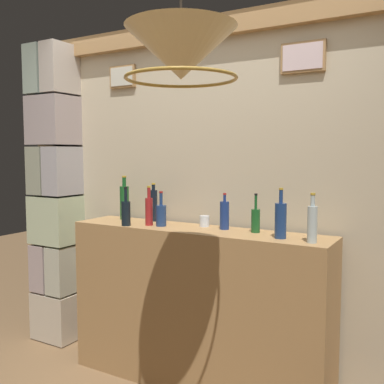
{
  "coord_description": "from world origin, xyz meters",
  "views": [
    {
      "loc": [
        1.47,
        -1.74,
        1.6
      ],
      "look_at": [
        0.0,
        0.78,
        1.34
      ],
      "focal_mm": 41.76,
      "sensor_mm": 36.0,
      "label": 1
    }
  ],
  "objects": [
    {
      "name": "pendant_lamp",
      "position": [
        0.38,
        0.03,
        2.04
      ],
      "size": [
        0.52,
        0.52,
        0.5
      ],
      "color": "beige"
    },
    {
      "name": "stone_pillar",
      "position": [
        -1.41,
        0.94,
        1.22
      ],
      "size": [
        0.38,
        0.35,
        2.47
      ],
      "color": "#C2B39B",
      "rests_on": "ground"
    },
    {
      "name": "liquor_bottle_port",
      "position": [
        -0.26,
        0.8,
        1.17
      ],
      "size": [
        0.07,
        0.07,
        0.24
      ],
      "color": "navy",
      "rests_on": "bar_shelf_unit"
    },
    {
      "name": "liquor_bottle_mezcal",
      "position": [
        0.18,
        0.9,
        1.19
      ],
      "size": [
        0.06,
        0.06,
        0.24
      ],
      "color": "navy",
      "rests_on": "bar_shelf_unit"
    },
    {
      "name": "liquor_bottle_whiskey",
      "position": [
        -0.43,
        0.96,
        1.21
      ],
      "size": [
        0.06,
        0.06,
        0.28
      ],
      "color": "black",
      "rests_on": "bar_shelf_unit"
    },
    {
      "name": "panelled_rear_partition",
      "position": [
        0.0,
        1.1,
        1.35
      ],
      "size": [
        3.56,
        0.15,
        2.54
      ],
      "color": "#BCAD8E",
      "rests_on": "ground"
    },
    {
      "name": "liquor_bottle_vodka",
      "position": [
        0.4,
        0.89,
        1.17
      ],
      "size": [
        0.06,
        0.06,
        0.25
      ],
      "color": "#1A5323",
      "rests_on": "bar_shelf_unit"
    },
    {
      "name": "bar_shelf_unit",
      "position": [
        0.0,
        0.83,
        0.55
      ],
      "size": [
        1.83,
        0.38,
        1.09
      ],
      "primitive_type": "cube",
      "color": "#9E7547",
      "rests_on": "ground"
    },
    {
      "name": "liquor_bottle_gin",
      "position": [
        -0.68,
        0.92,
        1.23
      ],
      "size": [
        0.07,
        0.07,
        0.33
      ],
      "color": "#1A5323",
      "rests_on": "bar_shelf_unit"
    },
    {
      "name": "liquor_bottle_rum",
      "position": [
        0.8,
        0.74,
        1.2
      ],
      "size": [
        0.06,
        0.06,
        0.28
      ],
      "color": "#AEBEBF",
      "rests_on": "bar_shelf_unit"
    },
    {
      "name": "liquor_bottle_rye",
      "position": [
        -0.48,
        0.69,
        1.19
      ],
      "size": [
        0.06,
        0.06,
        0.27
      ],
      "color": "black",
      "rests_on": "bar_shelf_unit"
    },
    {
      "name": "glass_tumbler_rocks",
      "position": [
        0.01,
        0.93,
        1.13
      ],
      "size": [
        0.07,
        0.07,
        0.07
      ],
      "color": "silver",
      "rests_on": "bar_shelf_unit"
    },
    {
      "name": "liquor_bottle_scotch",
      "position": [
        -0.35,
        0.78,
        1.2
      ],
      "size": [
        0.05,
        0.05,
        0.28
      ],
      "color": "maroon",
      "rests_on": "bar_shelf_unit"
    },
    {
      "name": "liquor_bottle_amaro",
      "position": [
        0.6,
        0.78,
        1.2
      ],
      "size": [
        0.07,
        0.07,
        0.3
      ],
      "color": "navy",
      "rests_on": "bar_shelf_unit"
    }
  ]
}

